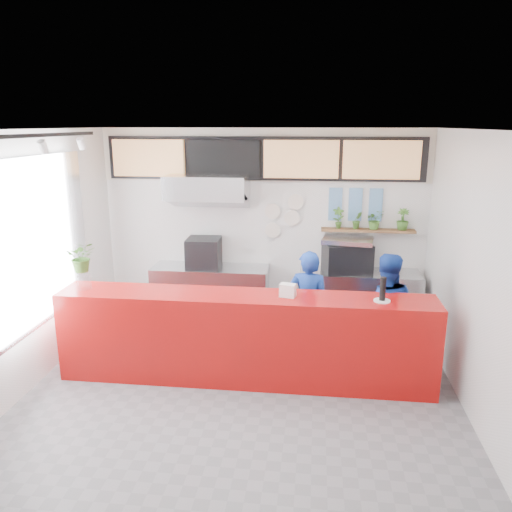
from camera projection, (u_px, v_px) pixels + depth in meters
The scene contains 44 objects.
floor at pixel (240, 396), 5.79m from camera, with size 5.00×5.00×0.00m, color slate.
ceiling at pixel (238, 130), 5.02m from camera, with size 5.00×5.00×0.00m, color silver.
wall_back at pixel (263, 226), 7.80m from camera, with size 5.00×5.00×0.00m, color white.
wall_left at pixel (23, 265), 5.69m from camera, with size 5.00×5.00×0.00m, color white.
wall_right at pixel (480, 280), 5.12m from camera, with size 5.00×5.00×0.00m, color white.
service_counter at pixel (245, 338), 6.03m from camera, with size 4.50×0.60×1.10m, color #A00C0B.
cream_band at pixel (263, 155), 7.51m from camera, with size 5.00×0.02×0.80m, color beige.
prep_bench at pixel (211, 294), 7.87m from camera, with size 1.80×0.60×0.90m, color #B2B5BA.
panini_oven at pixel (204, 253), 7.71m from camera, with size 0.50×0.50×0.45m, color black.
extraction_hood at pixel (207, 187), 7.39m from camera, with size 1.20×0.70×0.35m, color #B2B5BA.
hood_lip at pixel (208, 200), 7.44m from camera, with size 1.20×0.70×0.08m, color #B2B5BA.
right_bench at pixel (359, 300), 7.61m from camera, with size 1.80×0.60×0.90m, color #B2B5BA.
espresso_machine at pixel (347, 257), 7.46m from camera, with size 0.68×0.49×0.44m, color black.
espresso_tray at pixel (348, 240), 7.39m from camera, with size 0.73×0.51×0.07m, color #BABEC2.
herb_shelf at pixel (368, 230), 7.52m from camera, with size 1.40×0.18×0.04m, color brown.
menu_board_far_left at pixel (149, 158), 7.61m from camera, with size 1.10×0.10×0.55m, color tan.
menu_board_mid_left at pixel (224, 159), 7.48m from camera, with size 1.10×0.10×0.55m, color black.
menu_board_mid_right at pixel (301, 159), 7.35m from camera, with size 1.10×0.10×0.55m, color tan.
menu_board_far_right at pixel (381, 160), 7.22m from camera, with size 1.10×0.10×0.55m, color tan.
soffit at pixel (263, 159), 7.49m from camera, with size 4.80×0.04×0.65m, color black.
window_pane at pixel (37, 242), 5.92m from camera, with size 0.04×2.20×1.90m, color silver.
window_frame at pixel (39, 242), 5.92m from camera, with size 0.03×2.30×2.00m, color #B2B5BA.
track_rail at pixel (42, 135), 5.27m from camera, with size 0.05×2.40×0.04m, color black.
dec_plate_a at pixel (273, 211), 7.69m from camera, with size 0.24×0.24×0.03m, color silver.
dec_plate_b at pixel (292, 218), 7.68m from camera, with size 0.24×0.24×0.03m, color silver.
dec_plate_c at pixel (273, 230), 7.77m from camera, with size 0.24×0.24×0.03m, color silver.
dec_plate_d at pixel (296, 202), 7.61m from camera, with size 0.24×0.24×0.03m, color silver.
photo_frame_a at pixel (336, 196), 7.53m from camera, with size 0.20×0.02×0.25m, color #598CBF.
photo_frame_b at pixel (356, 196), 7.49m from camera, with size 0.20×0.02×0.25m, color #598CBF.
photo_frame_c at pixel (376, 197), 7.46m from camera, with size 0.20×0.02×0.25m, color #598CBF.
photo_frame_d at pixel (335, 212), 7.59m from camera, with size 0.20×0.02×0.25m, color #598CBF.
photo_frame_e at pixel (355, 213), 7.56m from camera, with size 0.20×0.02×0.25m, color #598CBF.
photo_frame_f at pixel (375, 213), 7.52m from camera, with size 0.20×0.02×0.25m, color #598CBF.
staff_center at pixel (308, 306), 6.51m from camera, with size 0.55×0.36×1.50m, color navy.
staff_right at pixel (384, 312), 6.27m from camera, with size 0.74×0.58×1.53m, color navy.
herb_a at pixel (338, 218), 7.53m from camera, with size 0.17×0.12×0.33m, color #3C6A25.
herb_b at pixel (357, 220), 7.50m from camera, with size 0.15×0.12×0.27m, color #3C6A25.
herb_c at pixel (375, 220), 7.47m from camera, with size 0.26×0.23×0.29m, color #3C6A25.
herb_d at pixel (403, 219), 7.42m from camera, with size 0.18×0.16×0.32m, color #3C6A25.
glass_vase at pixel (84, 281), 6.08m from camera, with size 0.17×0.17×0.21m, color white.
basil_vase at pixel (82, 257), 6.00m from camera, with size 0.33×0.29×0.37m, color #3C6A25.
napkin_holder at pixel (288, 290), 5.81m from camera, with size 0.18×0.11×0.16m, color white.
white_plate at pixel (382, 301), 5.67m from camera, with size 0.19×0.19×0.01m, color white.
pepper_mill at pixel (383, 289), 5.64m from camera, with size 0.07×0.07×0.27m, color black.
Camera 1 is at (0.79, -5.12, 3.06)m, focal length 35.00 mm.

